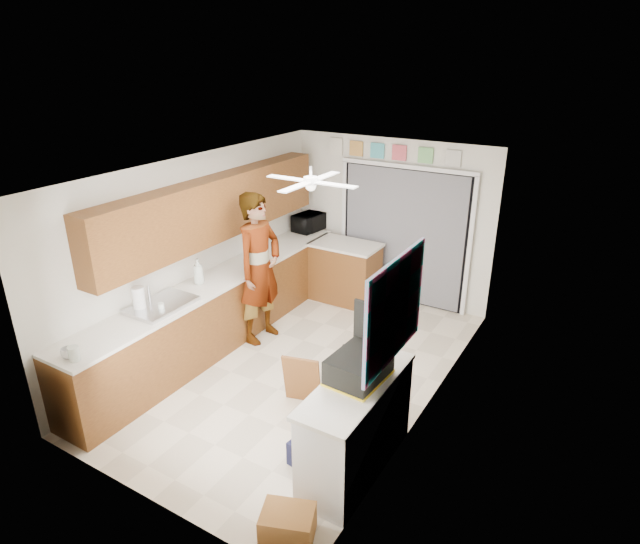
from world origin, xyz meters
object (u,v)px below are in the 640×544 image
at_px(soap_bottle, 198,271).
at_px(paper_towel_roll, 139,299).
at_px(navy_crate, 314,454).
at_px(cup, 68,353).
at_px(cardboard_box, 288,525).
at_px(dog, 347,366).
at_px(man, 260,269).
at_px(suitcase, 359,367).
at_px(microwave, 309,222).

xyz_separation_m(soap_bottle, paper_towel_roll, (-0.04, -0.93, -0.02)).
bearing_deg(navy_crate, cup, -158.83).
distance_m(paper_towel_roll, cardboard_box, 3.00).
bearing_deg(soap_bottle, dog, 7.96).
distance_m(cardboard_box, man, 3.46).
xyz_separation_m(cup, suitcase, (2.56, 1.12, 0.07)).
bearing_deg(soap_bottle, navy_crate, -24.93).
relative_size(paper_towel_roll, man, 0.14).
xyz_separation_m(cardboard_box, dog, (-0.64, 2.20, 0.09)).
xyz_separation_m(navy_crate, man, (-1.90, 1.74, 0.90)).
distance_m(microwave, cardboard_box, 5.23).
xyz_separation_m(paper_towel_roll, cardboard_box, (2.67, -1.00, -0.96)).
distance_m(paper_towel_roll, navy_crate, 2.61).
bearing_deg(cup, cardboard_box, 1.15).
bearing_deg(navy_crate, man, 137.58).
xyz_separation_m(suitcase, navy_crate, (-0.32, -0.25, -0.94)).
height_order(paper_towel_roll, suitcase, paper_towel_roll).
distance_m(soap_bottle, suitcase, 2.83).
bearing_deg(paper_towel_roll, cardboard_box, -20.49).
bearing_deg(dog, man, 145.79).
distance_m(suitcase, dog, 1.58).
bearing_deg(cup, dog, 50.53).
bearing_deg(suitcase, microwave, 131.63).
distance_m(man, dog, 1.75).
xyz_separation_m(microwave, dog, (1.93, -2.25, -0.86)).
bearing_deg(paper_towel_roll, cup, -80.64).
bearing_deg(microwave, navy_crate, -140.63).
distance_m(paper_towel_roll, dog, 2.51).
height_order(soap_bottle, dog, soap_bottle).
relative_size(paper_towel_roll, suitcase, 0.52).
distance_m(microwave, navy_crate, 4.41).
xyz_separation_m(microwave, man, (0.42, -1.90, -0.06)).
height_order(suitcase, navy_crate, suitcase).
xyz_separation_m(navy_crate, dog, (-0.39, 1.38, 0.09)).
relative_size(paper_towel_roll, dog, 0.53).
relative_size(cup, navy_crate, 0.32).
bearing_deg(dog, microwave, 109.61).
distance_m(soap_bottle, dog, 2.20).
bearing_deg(cardboard_box, dog, 106.18).
height_order(navy_crate, man, man).
xyz_separation_m(suitcase, man, (-2.22, 1.48, -0.04)).
bearing_deg(suitcase, navy_crate, -138.25).
height_order(paper_towel_roll, man, man).
relative_size(soap_bottle, paper_towel_roll, 1.15).
bearing_deg(paper_towel_roll, soap_bottle, 87.70).
height_order(cup, cardboard_box, cup).
distance_m(cardboard_box, navy_crate, 0.86).
bearing_deg(microwave, soap_bottle, -174.51).
relative_size(cardboard_box, navy_crate, 1.04).
relative_size(soap_bottle, dog, 0.61).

